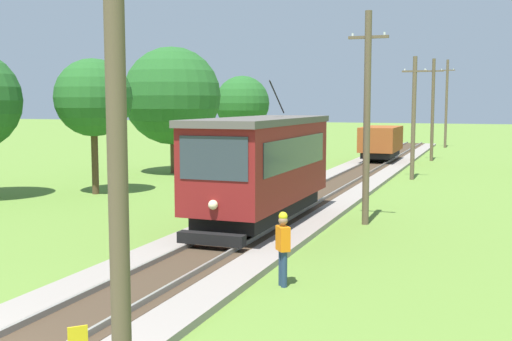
# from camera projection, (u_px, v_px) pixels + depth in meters

# --- Properties ---
(red_tram) EXTENTS (2.60, 8.54, 4.79)m
(red_tram) POSITION_uv_depth(u_px,v_px,m) (262.00, 165.00, 21.57)
(red_tram) COLOR maroon
(red_tram) RESTS_ON rail_right
(freight_car) EXTENTS (2.40, 5.20, 2.31)m
(freight_car) POSITION_uv_depth(u_px,v_px,m) (381.00, 142.00, 44.90)
(freight_car) COLOR #93471E
(freight_car) RESTS_ON rail_right
(utility_pole_foreground) EXTENTS (1.40, 0.25, 8.47)m
(utility_pole_foreground) POSITION_uv_depth(u_px,v_px,m) (116.00, 102.00, 7.33)
(utility_pole_foreground) COLOR brown
(utility_pole_foreground) RESTS_ON ground
(utility_pole_near_tram) EXTENTS (1.40, 0.33, 7.47)m
(utility_pole_near_tram) POSITION_uv_depth(u_px,v_px,m) (367.00, 117.00, 22.14)
(utility_pole_near_tram) COLOR brown
(utility_pole_near_tram) RESTS_ON ground
(utility_pole_mid) EXTENTS (1.40, 0.36, 6.89)m
(utility_pole_mid) POSITION_uv_depth(u_px,v_px,m) (414.00, 117.00, 35.40)
(utility_pole_mid) COLOR brown
(utility_pole_mid) RESTS_ON ground
(utility_pole_far) EXTENTS (1.40, 0.46, 7.53)m
(utility_pole_far) POSITION_uv_depth(u_px,v_px,m) (433.00, 109.00, 46.66)
(utility_pole_far) COLOR brown
(utility_pole_far) RESTS_ON ground
(utility_pole_distant) EXTENTS (1.40, 0.31, 8.40)m
(utility_pole_distant) POSITION_uv_depth(u_px,v_px,m) (446.00, 103.00, 60.47)
(utility_pole_distant) COLOR brown
(utility_pole_distant) RESTS_ON ground
(track_worker) EXTENTS (0.42, 0.45, 1.78)m
(track_worker) POSITION_uv_depth(u_px,v_px,m) (283.00, 245.00, 14.87)
(track_worker) COLOR navy
(track_worker) RESTS_ON ground
(tree_left_near) EXTENTS (3.65, 3.65, 6.39)m
(tree_left_near) POSITION_uv_depth(u_px,v_px,m) (93.00, 98.00, 29.63)
(tree_left_near) COLOR #4C3823
(tree_left_near) RESTS_ON ground
(tree_left_far) EXTENTS (4.78, 4.78, 6.67)m
(tree_left_far) POSITION_uv_depth(u_px,v_px,m) (242.00, 103.00, 55.57)
(tree_left_far) COLOR #4C3823
(tree_left_far) RESTS_ON ground
(tree_right_far) EXTENTS (5.91, 5.91, 7.69)m
(tree_right_far) POSITION_uv_depth(u_px,v_px,m) (172.00, 96.00, 38.38)
(tree_right_far) COLOR #4C3823
(tree_right_far) RESTS_ON ground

